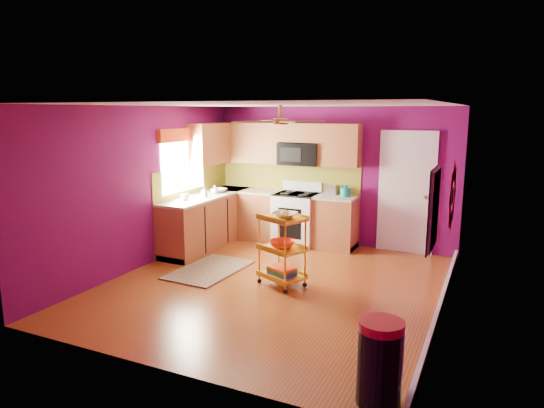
% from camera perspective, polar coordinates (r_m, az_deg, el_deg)
% --- Properties ---
extents(ground, '(5.00, 5.00, 0.00)m').
position_cam_1_polar(ground, '(6.93, 0.27, -9.56)').
color(ground, brown).
rests_on(ground, ground).
extents(room_envelope, '(4.54, 5.04, 2.52)m').
position_cam_1_polar(room_envelope, '(6.53, 0.50, 3.96)').
color(room_envelope, '#630B51').
rests_on(room_envelope, ground).
extents(lower_cabinets, '(2.81, 2.31, 0.94)m').
position_cam_1_polar(lower_cabinets, '(8.94, -2.70, -1.94)').
color(lower_cabinets, brown).
rests_on(lower_cabinets, ground).
extents(electric_range, '(0.76, 0.66, 1.13)m').
position_cam_1_polar(electric_range, '(8.92, 2.90, -1.66)').
color(electric_range, white).
rests_on(electric_range, ground).
extents(upper_cabinetry, '(2.80, 2.30, 1.26)m').
position_cam_1_polar(upper_cabinetry, '(9.01, -1.13, 6.95)').
color(upper_cabinetry, brown).
rests_on(upper_cabinetry, ground).
extents(left_window, '(0.08, 1.35, 1.08)m').
position_cam_1_polar(left_window, '(8.54, -10.41, 6.14)').
color(left_window, white).
rests_on(left_window, ground).
extents(panel_door, '(0.95, 0.11, 2.15)m').
position_cam_1_polar(panel_door, '(8.59, 15.53, 1.15)').
color(panel_door, white).
rests_on(panel_door, ground).
extents(right_wall_art, '(0.04, 2.74, 1.04)m').
position_cam_1_polar(right_wall_art, '(5.66, 19.70, 0.31)').
color(right_wall_art, black).
rests_on(right_wall_art, ground).
extents(ceiling_fan, '(1.01, 1.01, 0.26)m').
position_cam_1_polar(ceiling_fan, '(6.67, 1.01, 9.78)').
color(ceiling_fan, '#BF8C3F').
rests_on(ceiling_fan, ground).
extents(shag_rug, '(0.91, 1.43, 0.02)m').
position_cam_1_polar(shag_rug, '(7.60, -7.34, -7.66)').
color(shag_rug, black).
rests_on(shag_rug, ground).
extents(rolling_cart, '(0.73, 0.65, 1.10)m').
position_cam_1_polar(rolling_cart, '(6.76, 1.23, -5.05)').
color(rolling_cart, yellow).
rests_on(rolling_cart, ground).
extents(trash_can, '(0.48, 0.48, 0.73)m').
position_cam_1_polar(trash_can, '(4.34, 12.55, -17.73)').
color(trash_can, black).
rests_on(trash_can, ground).
extents(teal_kettle, '(0.18, 0.18, 0.21)m').
position_cam_1_polar(teal_kettle, '(8.59, 8.63, 1.43)').
color(teal_kettle, teal).
rests_on(teal_kettle, lower_cabinets).
extents(toaster, '(0.22, 0.15, 0.18)m').
position_cam_1_polar(toaster, '(8.74, 6.96, 1.67)').
color(toaster, beige).
rests_on(toaster, lower_cabinets).
extents(soap_bottle_a, '(0.08, 0.09, 0.19)m').
position_cam_1_polar(soap_bottle_a, '(8.51, -7.99, 1.43)').
color(soap_bottle_a, '#EA3F72').
rests_on(soap_bottle_a, lower_cabinets).
extents(soap_bottle_b, '(0.12, 0.12, 0.16)m').
position_cam_1_polar(soap_bottle_b, '(8.83, -6.77, 1.70)').
color(soap_bottle_b, white).
rests_on(soap_bottle_b, lower_cabinets).
extents(counter_dish, '(0.29, 0.29, 0.07)m').
position_cam_1_polar(counter_dish, '(9.01, -6.29, 1.61)').
color(counter_dish, white).
rests_on(counter_dish, lower_cabinets).
extents(counter_cup, '(0.14, 0.14, 0.11)m').
position_cam_1_polar(counter_cup, '(8.27, -10.19, 0.80)').
color(counter_cup, white).
rests_on(counter_cup, lower_cabinets).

